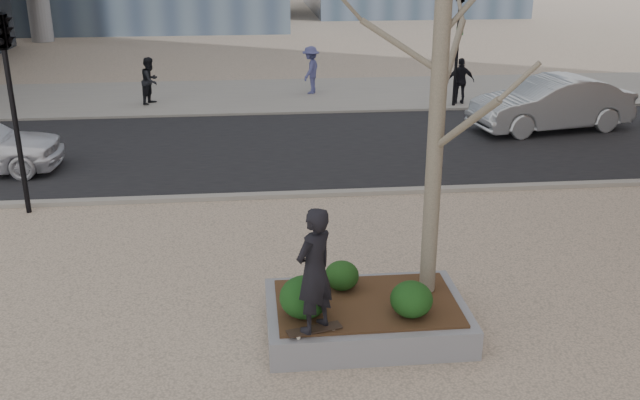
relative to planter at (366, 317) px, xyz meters
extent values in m
plane|color=#C1A88E|center=(-1.00, 0.00, -0.23)|extent=(120.00, 120.00, 0.00)
cube|color=black|center=(-1.00, 10.00, -0.21)|extent=(60.00, 8.00, 0.02)
cube|color=gray|center=(-1.00, 17.00, -0.21)|extent=(60.00, 6.00, 0.02)
cube|color=gray|center=(0.00, 0.00, 0.00)|extent=(3.00, 2.00, 0.45)
cube|color=#382314|center=(0.00, 0.00, 0.25)|extent=(2.70, 1.70, 0.04)
ellipsoid|color=black|center=(-0.97, -0.32, 0.57)|extent=(0.72, 0.72, 0.61)
ellipsoid|color=#173410|center=(-0.32, 0.46, 0.49)|extent=(0.54, 0.54, 0.46)
ellipsoid|color=#143B12|center=(0.57, -0.47, 0.53)|extent=(0.62, 0.62, 0.52)
imported|color=black|center=(-0.86, -0.75, 1.20)|extent=(0.77, 0.77, 1.80)
imported|color=#AEB2B6|center=(7.50, 11.11, 0.60)|extent=(5.12, 2.55, 1.61)
imported|color=black|center=(-5.06, 15.96, 0.62)|extent=(0.88, 0.97, 1.63)
imported|color=#474A80|center=(0.70, 17.13, 0.68)|extent=(1.04, 1.30, 1.75)
imported|color=black|center=(5.80, 14.88, 0.60)|extent=(0.98, 0.50, 1.60)
camera|label=1|loc=(-1.66, -9.38, 5.47)|focal=40.00mm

